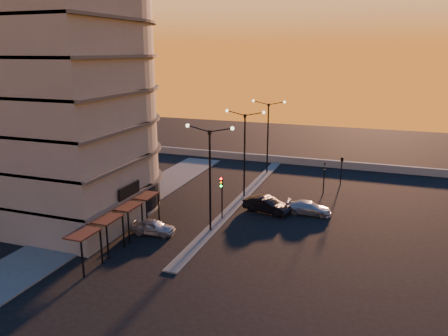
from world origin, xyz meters
TOP-DOWN VIEW (x-y plane):
  - ground at (0.00, 0.00)m, footprint 120.00×120.00m
  - sidewalk_west at (-10.50, 4.00)m, footprint 5.00×40.00m
  - median at (0.00, 10.00)m, footprint 1.20×36.00m
  - parapet at (2.00, 26.00)m, footprint 44.00×0.50m
  - building at (-14.00, 0.03)m, footprint 14.35×17.08m
  - streetlamp_near at (0.00, 0.00)m, footprint 4.32×0.32m
  - streetlamp_mid at (0.00, 10.00)m, footprint 4.32×0.32m
  - streetlamp_far at (0.00, 20.00)m, footprint 4.32×0.32m
  - traffic_light_main at (0.00, 2.87)m, footprint 0.28×0.44m
  - signal_east_a at (8.00, 14.00)m, footprint 0.13×0.16m
  - signal_east_b at (9.50, 18.00)m, footprint 0.42×1.99m
  - car_hatchback at (-4.47, -2.23)m, footprint 3.99×1.96m
  - car_sedan at (3.49, 6.27)m, footprint 4.97×2.76m
  - car_wagon at (7.49, 7.21)m, footprint 4.38×1.81m

SIDE VIEW (x-z plane):
  - ground at x=0.00m, z-range 0.00..0.00m
  - sidewalk_west at x=-10.50m, z-range 0.00..0.12m
  - median at x=0.00m, z-range 0.00..0.12m
  - parapet at x=2.00m, z-range 0.00..1.00m
  - car_wagon at x=7.49m, z-range 0.00..1.27m
  - car_hatchback at x=-4.47m, z-range 0.00..1.31m
  - car_sedan at x=3.49m, z-range 0.00..1.55m
  - signal_east_a at x=8.00m, z-range 0.13..3.73m
  - traffic_light_main at x=0.00m, z-range 0.76..5.01m
  - signal_east_b at x=9.50m, z-range 1.30..4.90m
  - streetlamp_near at x=0.00m, z-range 0.84..10.35m
  - streetlamp_mid at x=0.00m, z-range 0.84..10.35m
  - streetlamp_far at x=0.00m, z-range 0.84..10.35m
  - building at x=-14.00m, z-range -0.59..24.41m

